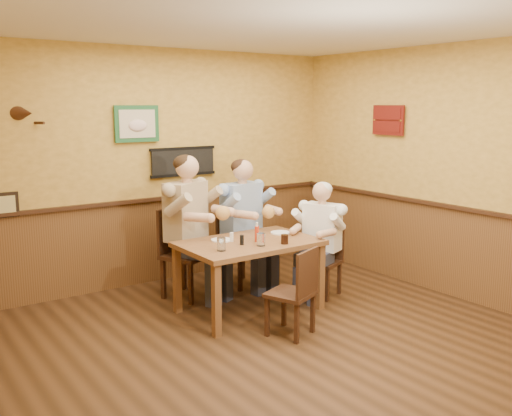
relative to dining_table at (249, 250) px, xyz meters
The scene contains 17 objects.
room 1.32m from the dining_table, 104.46° to the right, with size 5.02×5.03×2.81m.
dining_table is the anchor object (origin of this frame).
chair_back_left 0.84m from the dining_table, 112.69° to the left, with size 0.47×0.47×1.01m, color #3B2212, non-canonical shape.
chair_back_right 0.90m from the dining_table, 61.46° to the left, with size 0.44×0.44×0.95m, color #3B2212, non-canonical shape.
chair_right_end 0.98m from the dining_table, ahead, with size 0.38×0.38×0.82m, color #3B2212, non-canonical shape.
chair_near_side 0.78m from the dining_table, 93.64° to the right, with size 0.39×0.39×0.84m, color #3B2212, non-canonical shape.
diner_tan_shirt 0.83m from the dining_table, 112.69° to the left, with size 0.66×0.66×1.44m, color tan, non-canonical shape.
diner_blue_polo 0.88m from the dining_table, 61.46° to the left, with size 0.63×0.63×1.36m, color #8AA5CF, non-canonical shape.
diner_white_elder 0.95m from the dining_table, ahead, with size 0.54×0.54×1.17m, color white, non-canonical shape.
water_glass_left 0.50m from the dining_table, 159.49° to the right, with size 0.09×0.09×0.13m, color silver.
water_glass_mid 0.28m from the dining_table, 93.94° to the right, with size 0.09×0.09×0.13m, color white.
cola_tumbler 0.40m from the dining_table, 53.14° to the right, with size 0.07×0.07×0.10m, color black.
hot_sauce_bottle 0.20m from the dining_table, 51.37° to the right, with size 0.04×0.04×0.18m, color red.
salt_shaker 0.23m from the dining_table, 151.08° to the left, with size 0.04×0.04×0.09m, color white.
pepper_shaker 0.22m from the dining_table, 150.44° to the right, with size 0.04×0.04×0.10m, color black.
plate_far_left 0.31m from the dining_table, 139.60° to the left, with size 0.22×0.22×0.01m, color white.
plate_far_right 0.51m from the dining_table, 12.03° to the left, with size 0.22×0.22×0.01m, color white.
Camera 1 is at (-2.91, -3.74, 2.14)m, focal length 40.00 mm.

